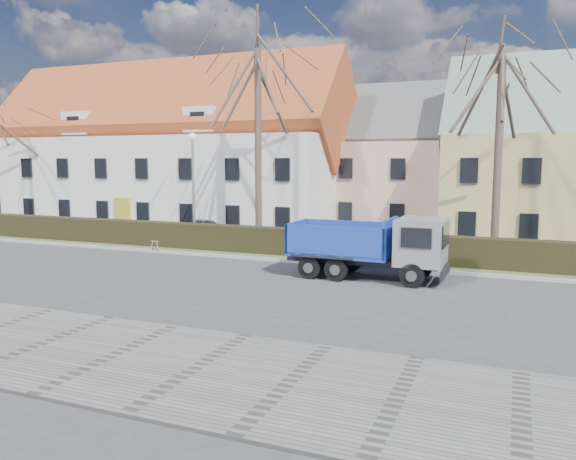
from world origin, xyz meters
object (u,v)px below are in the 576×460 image
at_px(dump_truck, 361,246).
at_px(cart_frame, 152,246).
at_px(parked_car_a, 206,229).
at_px(streetlight, 193,190).

bearing_deg(dump_truck, cart_frame, 170.52).
xyz_separation_m(dump_truck, cart_frame, (-11.43, 2.08, -0.94)).
height_order(cart_frame, parked_car_a, parked_car_a).
bearing_deg(parked_car_a, cart_frame, -158.51).
bearing_deg(dump_truck, streetlight, 157.40).
height_order(dump_truck, streetlight, streetlight).
bearing_deg(cart_frame, streetlight, 67.50).
bearing_deg(streetlight, cart_frame, -112.50).
distance_m(streetlight, parked_car_a, 3.69).
xyz_separation_m(cart_frame, parked_car_a, (0.18, 5.06, 0.28)).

